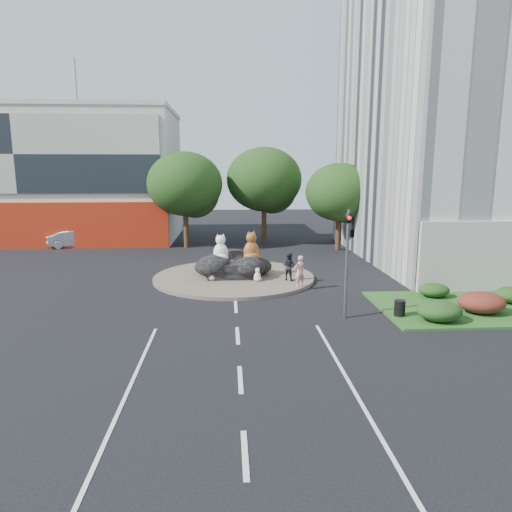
{
  "coord_description": "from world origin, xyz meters",
  "views": [
    {
      "loc": [
        -0.35,
        -17.88,
        6.75
      ],
      "look_at": [
        1.2,
        7.05,
        2.0
      ],
      "focal_mm": 32.0,
      "sensor_mm": 36.0,
      "label": 1
    }
  ],
  "objects_px": {
    "pedestrian_dark": "(289,267)",
    "litter_bin": "(400,308)",
    "cat_white": "(221,248)",
    "pedestrian_pink": "(300,271)",
    "cat_tabby": "(251,246)",
    "kitten_calico": "(212,274)",
    "parked_car": "(77,239)",
    "kitten_white": "(257,274)"
  },
  "relations": [
    {
      "from": "kitten_calico",
      "to": "pedestrian_pink",
      "type": "height_order",
      "value": "pedestrian_pink"
    },
    {
      "from": "pedestrian_pink",
      "to": "kitten_white",
      "type": "bearing_deg",
      "value": -64.24
    },
    {
      "from": "parked_car",
      "to": "kitten_white",
      "type": "bearing_deg",
      "value": -142.88
    },
    {
      "from": "kitten_calico",
      "to": "parked_car",
      "type": "height_order",
      "value": "parked_car"
    },
    {
      "from": "kitten_calico",
      "to": "pedestrian_dark",
      "type": "height_order",
      "value": "pedestrian_dark"
    },
    {
      "from": "cat_tabby",
      "to": "kitten_calico",
      "type": "height_order",
      "value": "cat_tabby"
    },
    {
      "from": "kitten_calico",
      "to": "pedestrian_pink",
      "type": "bearing_deg",
      "value": 0.67
    },
    {
      "from": "pedestrian_pink",
      "to": "litter_bin",
      "type": "height_order",
      "value": "pedestrian_pink"
    },
    {
      "from": "kitten_calico",
      "to": "litter_bin",
      "type": "xyz_separation_m",
      "value": [
        8.82,
        -7.05,
        -0.11
      ]
    },
    {
      "from": "litter_bin",
      "to": "pedestrian_pink",
      "type": "bearing_deg",
      "value": 125.98
    },
    {
      "from": "litter_bin",
      "to": "parked_car",
      "type": "bearing_deg",
      "value": 135.43
    },
    {
      "from": "cat_white",
      "to": "kitten_calico",
      "type": "bearing_deg",
      "value": -112.19
    },
    {
      "from": "cat_white",
      "to": "litter_bin",
      "type": "relative_size",
      "value": 2.44
    },
    {
      "from": "parked_car",
      "to": "pedestrian_pink",
      "type": "bearing_deg",
      "value": -141.61
    },
    {
      "from": "kitten_calico",
      "to": "kitten_white",
      "type": "distance_m",
      "value": 2.72
    },
    {
      "from": "cat_tabby",
      "to": "pedestrian_dark",
      "type": "distance_m",
      "value": 2.76
    },
    {
      "from": "parked_car",
      "to": "kitten_calico",
      "type": "bearing_deg",
      "value": -147.87
    },
    {
      "from": "pedestrian_dark",
      "to": "litter_bin",
      "type": "bearing_deg",
      "value": 159.99
    },
    {
      "from": "kitten_calico",
      "to": "pedestrian_dark",
      "type": "xyz_separation_m",
      "value": [
        4.59,
        -0.22,
        0.43
      ]
    },
    {
      "from": "cat_tabby",
      "to": "pedestrian_dark",
      "type": "relative_size",
      "value": 1.16
    },
    {
      "from": "cat_white",
      "to": "pedestrian_dark",
      "type": "xyz_separation_m",
      "value": [
        4.07,
        -1.23,
        -0.96
      ]
    },
    {
      "from": "pedestrian_dark",
      "to": "litter_bin",
      "type": "relative_size",
      "value": 2.27
    },
    {
      "from": "cat_white",
      "to": "cat_tabby",
      "type": "height_order",
      "value": "cat_tabby"
    },
    {
      "from": "kitten_calico",
      "to": "pedestrian_dark",
      "type": "relative_size",
      "value": 0.48
    },
    {
      "from": "pedestrian_pink",
      "to": "pedestrian_dark",
      "type": "bearing_deg",
      "value": -107.18
    },
    {
      "from": "pedestrian_pink",
      "to": "parked_car",
      "type": "xyz_separation_m",
      "value": [
        -17.3,
        15.55,
        -0.32
      ]
    },
    {
      "from": "cat_white",
      "to": "pedestrian_dark",
      "type": "bearing_deg",
      "value": -11.89
    },
    {
      "from": "cat_tabby",
      "to": "kitten_white",
      "type": "bearing_deg",
      "value": -105.85
    },
    {
      "from": "cat_white",
      "to": "pedestrian_pink",
      "type": "xyz_separation_m",
      "value": [
        4.49,
        -2.8,
        -0.9
      ]
    },
    {
      "from": "parked_car",
      "to": "litter_bin",
      "type": "bearing_deg",
      "value": -144.23
    },
    {
      "from": "cat_white",
      "to": "pedestrian_dark",
      "type": "height_order",
      "value": "cat_white"
    },
    {
      "from": "kitten_white",
      "to": "pedestrian_pink",
      "type": "relative_size",
      "value": 0.46
    },
    {
      "from": "kitten_calico",
      "to": "cat_tabby",
      "type": "bearing_deg",
      "value": 45.45
    },
    {
      "from": "cat_tabby",
      "to": "kitten_white",
      "type": "relative_size",
      "value": 2.32
    },
    {
      "from": "kitten_calico",
      "to": "parked_car",
      "type": "relative_size",
      "value": 0.17
    },
    {
      "from": "cat_tabby",
      "to": "kitten_white",
      "type": "xyz_separation_m",
      "value": [
        0.28,
        -1.46,
        -1.45
      ]
    },
    {
      "from": "kitten_white",
      "to": "litter_bin",
      "type": "bearing_deg",
      "value": -72.98
    },
    {
      "from": "cat_white",
      "to": "pedestrian_pink",
      "type": "distance_m",
      "value": 5.36
    },
    {
      "from": "pedestrian_dark",
      "to": "cat_white",
      "type": "bearing_deg",
      "value": 21.41
    },
    {
      "from": "kitten_white",
      "to": "pedestrian_dark",
      "type": "height_order",
      "value": "pedestrian_dark"
    },
    {
      "from": "kitten_calico",
      "to": "kitten_white",
      "type": "xyz_separation_m",
      "value": [
        2.7,
        -0.33,
        0.02
      ]
    },
    {
      "from": "cat_tabby",
      "to": "pedestrian_dark",
      "type": "height_order",
      "value": "cat_tabby"
    }
  ]
}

